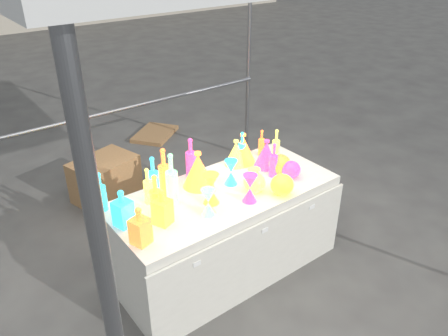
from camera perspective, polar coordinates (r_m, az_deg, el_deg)
ground at (r=3.84m, az=0.00°, el=-12.54°), size 80.00×80.00×0.00m
display_table at (r=3.59m, az=0.09°, el=-8.13°), size 1.84×0.83×0.75m
cardboard_box_closed at (r=4.75m, az=-15.24°, el=-1.42°), size 0.72×0.60×0.45m
cardboard_box_flat at (r=6.17m, az=-9.01°, el=4.43°), size 0.78×0.74×0.05m
bottle_0 at (r=3.24m, az=-15.95°, el=-2.91°), size 0.10×0.10×0.29m
bottle_1 at (r=3.21m, az=-15.79°, el=-2.95°), size 0.09×0.09×0.31m
bottle_2 at (r=3.26m, az=-7.82°, el=-0.60°), size 0.10×0.10×0.40m
bottle_3 at (r=3.52m, az=-4.36°, el=1.40°), size 0.09×0.09×0.34m
bottle_4 at (r=3.22m, az=-9.90°, el=-2.31°), size 0.08×0.08×0.29m
bottle_5 at (r=3.16m, az=-6.85°, el=-1.42°), size 0.09×0.09×0.41m
bottle_6 at (r=3.04m, az=-8.90°, el=-3.68°), size 0.11×0.11×0.33m
bottle_7 at (r=3.26m, az=-9.20°, el=-1.25°), size 0.10×0.10×0.34m
decanter_0 at (r=2.99m, az=-8.08°, el=-5.00°), size 0.15×0.15×0.27m
decanter_1 at (r=2.83m, az=-10.94°, el=-7.39°), size 0.14×0.14×0.27m
decanter_2 at (r=3.02m, az=-13.12°, el=-5.09°), size 0.14×0.14×0.28m
hourglass_0 at (r=3.08m, az=-2.00°, el=-4.45°), size 0.10×0.10×0.19m
hourglass_1 at (r=3.21m, az=3.41°, el=-2.64°), size 0.13×0.13×0.22m
hourglass_2 at (r=3.34m, az=3.89°, el=-1.63°), size 0.11×0.11×0.20m
hourglass_3 at (r=3.06m, az=-2.09°, el=-4.50°), size 0.13×0.13×0.21m
hourglass_4 at (r=3.18m, az=-1.71°, el=-2.72°), size 0.16×0.16×0.24m
hourglass_5 at (r=3.42m, az=0.92°, el=-0.56°), size 0.13×0.13×0.21m
globe_0 at (r=3.34m, az=7.58°, el=-2.32°), size 0.22×0.22×0.14m
globe_1 at (r=3.35m, az=3.97°, el=-2.01°), size 0.22×0.22×0.14m
globe_2 at (r=3.62m, az=7.29°, el=0.36°), size 0.23×0.23×0.15m
globe_3 at (r=3.58m, az=8.72°, el=-0.31°), size 0.21×0.21×0.13m
lampshade_0 at (r=3.39m, az=-3.39°, el=-0.17°), size 0.32×0.32×0.29m
lampshade_1 at (r=3.74m, az=2.47°, el=2.62°), size 0.25×0.25×0.27m
lampshade_2 at (r=3.70m, az=5.53°, el=1.94°), size 0.24×0.24×0.25m
lampshade_3 at (r=3.71m, az=1.57°, el=2.04°), size 0.22×0.22×0.23m
bottle_8 at (r=3.73m, az=2.37°, el=2.68°), size 0.07×0.07×0.29m
bottle_9 at (r=3.88m, az=4.92°, el=3.33°), size 0.06×0.06×0.24m
bottle_10 at (r=3.54m, az=6.51°, el=1.05°), size 0.08×0.08×0.30m
bottle_11 at (r=3.80m, az=6.81°, el=3.04°), size 0.07×0.07×0.29m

